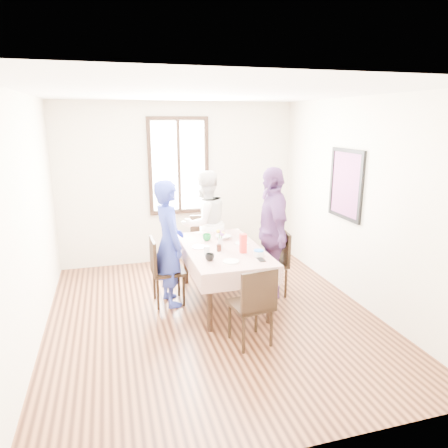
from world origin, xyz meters
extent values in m
plane|color=black|center=(0.00, 0.00, 0.00)|extent=(4.50, 4.50, 0.00)
plane|color=beige|center=(0.00, 2.25, 1.35)|extent=(4.00, 0.00, 4.00)
plane|color=beige|center=(2.00, 0.00, 1.35)|extent=(0.00, 4.50, 4.50)
cube|color=black|center=(0.00, 2.23, 1.65)|extent=(1.02, 0.06, 1.62)
cube|color=white|center=(0.00, 2.24, 1.65)|extent=(0.90, 0.02, 1.50)
cube|color=red|center=(1.98, 0.30, 1.55)|extent=(0.04, 0.76, 0.96)
cube|color=black|center=(0.25, 0.40, 0.38)|extent=(0.86, 1.61, 0.75)
cube|color=#571005|center=(0.25, 0.40, 0.76)|extent=(0.98, 1.73, 0.01)
cube|color=black|center=(-0.47, 0.55, 0.46)|extent=(0.43, 0.43, 0.91)
cube|color=black|center=(0.97, 0.45, 0.46)|extent=(0.47, 0.47, 0.91)
cube|color=black|center=(0.25, 1.50, 0.46)|extent=(0.48, 0.48, 0.91)
cube|color=black|center=(0.25, -0.71, 0.46)|extent=(0.48, 0.48, 0.91)
imported|color=navy|center=(-0.45, 0.55, 0.84)|extent=(0.49, 0.67, 1.68)
imported|color=white|center=(0.25, 1.48, 0.83)|extent=(0.98, 0.87, 1.66)
imported|color=#593468|center=(0.95, 0.45, 0.90)|extent=(0.60, 1.12, 1.81)
imported|color=black|center=(-0.04, -0.05, 0.81)|extent=(0.12, 0.12, 0.09)
imported|color=red|center=(0.50, 0.32, 0.80)|extent=(0.11, 0.11, 0.08)
imported|color=#0C7226|center=(0.12, 0.78, 0.81)|extent=(0.15, 0.15, 0.09)
imported|color=white|center=(0.36, 0.79, 0.79)|extent=(0.26, 0.26, 0.05)
cube|color=red|center=(0.44, 0.13, 0.88)|extent=(0.08, 0.08, 0.24)
cylinder|color=white|center=(0.59, -0.04, 0.79)|extent=(0.13, 0.13, 0.07)
cylinder|color=black|center=(0.17, 0.28, 0.81)|extent=(0.06, 0.06, 0.09)
cylinder|color=silver|center=(-0.02, 0.17, 0.82)|extent=(0.08, 0.08, 0.11)
cube|color=black|center=(0.57, -0.19, 0.77)|extent=(0.07, 0.15, 0.01)
cylinder|color=silver|center=(0.22, 0.41, 0.83)|extent=(0.06, 0.06, 0.13)
cylinder|color=white|center=(-0.04, 0.50, 0.77)|extent=(0.20, 0.20, 0.01)
cylinder|color=white|center=(0.55, 0.51, 0.77)|extent=(0.20, 0.20, 0.01)
cylinder|color=white|center=(0.20, -0.15, 0.77)|extent=(0.20, 0.20, 0.01)
cylinder|color=blue|center=(0.59, -0.04, 0.83)|extent=(0.12, 0.12, 0.01)
camera|label=1|loc=(-1.14, -4.53, 2.42)|focal=32.54mm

